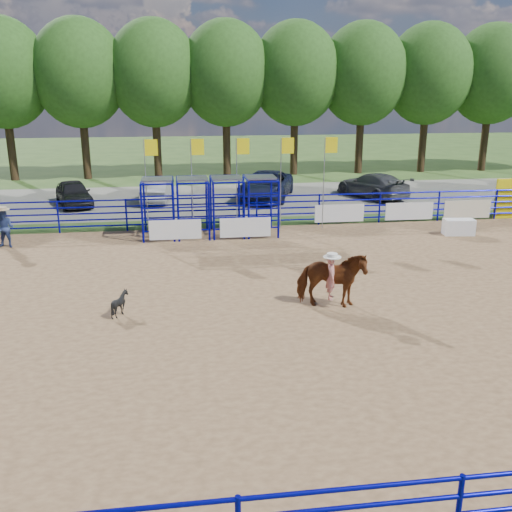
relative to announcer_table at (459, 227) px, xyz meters
name	(u,v)px	position (x,y,z in m)	size (l,w,h in m)	color
ground	(301,304)	(-8.72, -7.27, -0.37)	(120.00, 120.00, 0.00)	#426227
arena_dirt	(301,304)	(-8.72, -7.27, -0.36)	(30.00, 20.00, 0.02)	#96724B
gravel_strip	(240,199)	(-8.72, 9.73, -0.37)	(40.00, 10.00, 0.01)	gray
announcer_table	(459,227)	(0.00, 0.00, 0.00)	(1.32, 0.62, 0.71)	white
horse_and_rider	(331,278)	(-7.90, -7.63, 0.57)	(2.22, 1.42, 2.35)	brown
calf	(120,303)	(-14.12, -7.43, 0.00)	(0.58, 0.65, 0.72)	black
spectator_cowboy	(5,227)	(-19.41, 0.54, 0.49)	(0.89, 0.75, 1.68)	navy
car_a	(74,193)	(-18.07, 8.97, 0.33)	(1.64, 4.07, 1.39)	black
car_b	(157,190)	(-13.56, 9.49, 0.30)	(1.41, 4.05, 1.33)	gray
car_c	(266,185)	(-7.24, 9.47, 0.43)	(2.62, 5.69, 1.58)	#161B38
car_d	(372,185)	(-0.91, 9.08, 0.36)	(2.02, 4.97, 1.44)	#565659
perimeter_fence	(302,281)	(-8.72, -7.27, 0.38)	(30.10, 20.10, 1.50)	#060794
chute_assembly	(218,207)	(-10.62, 1.57, 0.89)	(19.32, 2.41, 4.20)	#060794
treeline	(226,68)	(-8.72, 18.73, 7.16)	(56.40, 6.40, 11.24)	#3F2B19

